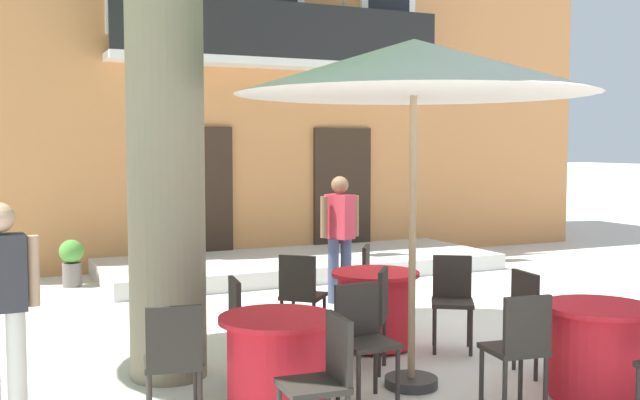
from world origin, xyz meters
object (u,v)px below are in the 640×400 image
(cafe_table_near_tree, at_px, (598,352))
(cafe_chair_near_tree_0, at_px, (535,314))
(cafe_chair_front_3, at_px, (371,312))
(ground_planter_left, at_px, (72,260))
(cafe_umbrella, at_px, (414,69))
(cafe_chair_near_tree_1, at_px, (519,344))
(pedestrian_near_entrance, at_px, (340,232))
(cafe_chair_middle_2, at_px, (363,334))
(cafe_chair_front_0, at_px, (452,295))
(pedestrian_by_tree, at_px, (1,298))
(cafe_chair_middle_0, at_px, (174,357))
(cafe_table_front, at_px, (375,309))
(cafe_table_middle, at_px, (278,366))
(cafe_chair_front_2, at_px, (301,292))
(cafe_chair_middle_3, at_px, (247,324))
(cafe_chair_front_1, at_px, (375,281))
(cafe_chair_middle_1, at_px, (324,375))

(cafe_table_near_tree, xyz_separation_m, cafe_chair_near_tree_0, (0.02, 0.75, 0.14))
(cafe_chair_front_3, height_order, ground_planter_left, cafe_chair_front_3)
(cafe_chair_front_3, distance_m, ground_planter_left, 5.62)
(cafe_chair_front_3, relative_size, cafe_umbrella, 0.31)
(cafe_chair_near_tree_1, distance_m, pedestrian_near_entrance, 4.20)
(cafe_chair_near_tree_1, distance_m, cafe_umbrella, 2.29)
(cafe_chair_near_tree_0, height_order, cafe_chair_middle_2, same)
(cafe_chair_front_0, xyz_separation_m, pedestrian_by_tree, (-4.07, -0.25, 0.37))
(cafe_table_near_tree, height_order, cafe_umbrella, cafe_umbrella)
(cafe_chair_near_tree_0, distance_m, cafe_chair_front_0, 1.01)
(cafe_chair_near_tree_0, bearing_deg, cafe_chair_front_3, 150.76)
(cafe_chair_middle_0, distance_m, cafe_table_front, 2.69)
(cafe_chair_middle_0, xyz_separation_m, cafe_table_front, (2.33, 1.34, -0.14))
(ground_planter_left, bearing_deg, cafe_table_near_tree, -64.73)
(cafe_chair_middle_2, bearing_deg, cafe_table_front, 57.60)
(cafe_table_middle, distance_m, pedestrian_by_tree, 2.06)
(cafe_chair_front_2, bearing_deg, cafe_chair_middle_0, -134.00)
(cafe_chair_front_3, relative_size, pedestrian_near_entrance, 0.57)
(cafe_chair_front_0, relative_size, pedestrian_near_entrance, 0.57)
(cafe_chair_middle_3, bearing_deg, cafe_chair_near_tree_1, -41.20)
(cafe_chair_near_tree_0, relative_size, ground_planter_left, 1.36)
(cafe_chair_middle_2, xyz_separation_m, pedestrian_by_tree, (-2.57, 0.72, 0.37))
(cafe_chair_middle_0, bearing_deg, cafe_chair_middle_2, 1.08)
(cafe_chair_middle_3, relative_size, cafe_chair_front_1, 1.00)
(cafe_chair_middle_0, bearing_deg, cafe_chair_near_tree_0, -0.03)
(cafe_chair_near_tree_0, distance_m, cafe_chair_middle_1, 2.54)
(cafe_chair_front_0, bearing_deg, cafe_table_near_tree, -84.88)
(cafe_chair_near_tree_1, height_order, cafe_chair_front_2, same)
(cafe_chair_near_tree_0, relative_size, cafe_chair_front_2, 1.00)
(cafe_chair_front_0, xyz_separation_m, cafe_umbrella, (-0.98, -0.84, 2.08))
(cafe_chair_front_0, height_order, cafe_chair_front_3, same)
(cafe_chair_middle_2, xyz_separation_m, cafe_chair_front_1, (1.20, 1.97, 0.00))
(cafe_table_middle, distance_m, cafe_chair_middle_1, 0.77)
(cafe_chair_middle_3, bearing_deg, cafe_chair_middle_2, -42.76)
(cafe_chair_near_tree_1, bearing_deg, cafe_chair_middle_2, 140.09)
(cafe_chair_middle_0, height_order, pedestrian_by_tree, pedestrian_by_tree)
(cafe_table_middle, height_order, cafe_chair_front_2, cafe_chair_front_2)
(pedestrian_by_tree, bearing_deg, cafe_chair_front_0, 3.46)
(cafe_table_front, distance_m, cafe_chair_front_2, 0.77)
(cafe_chair_middle_0, distance_m, cafe_chair_front_0, 3.16)
(cafe_chair_middle_3, xyz_separation_m, pedestrian_near_entrance, (2.18, 2.73, 0.38))
(cafe_chair_front_3, bearing_deg, cafe_umbrella, -81.29)
(cafe_table_near_tree, bearing_deg, pedestrian_by_tree, 160.42)
(cafe_chair_front_1, bearing_deg, cafe_table_front, -119.03)
(cafe_chair_near_tree_1, bearing_deg, cafe_chair_middle_0, 163.14)
(cafe_chair_front_2, bearing_deg, cafe_chair_middle_2, -97.32)
(cafe_chair_near_tree_0, relative_size, cafe_chair_middle_3, 1.00)
(cafe_table_middle, relative_size, cafe_chair_front_1, 0.95)
(ground_planter_left, bearing_deg, pedestrian_near_entrance, -40.48)
(cafe_table_front, xyz_separation_m, cafe_chair_front_0, (0.67, -0.34, 0.14))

